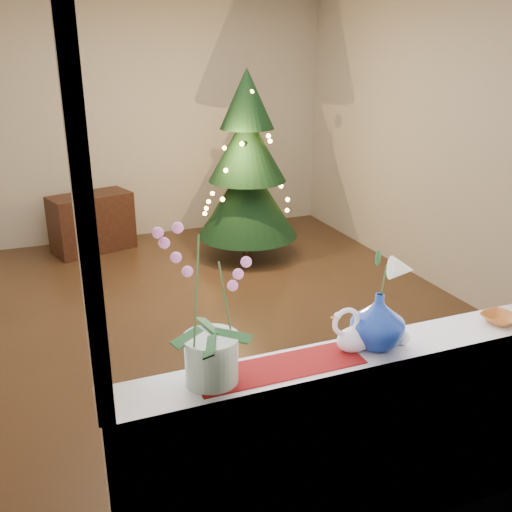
{
  "coord_description": "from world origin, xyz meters",
  "views": [
    {
      "loc": [
        -1.21,
        -4.2,
        2.13
      ],
      "look_at": [
        -0.1,
        -1.4,
        1.04
      ],
      "focal_mm": 40.0,
      "sensor_mm": 36.0,
      "label": 1
    }
  ],
  "objects": [
    {
      "name": "ground",
      "position": [
        0.0,
        0.0,
        0.0
      ],
      "size": [
        5.0,
        5.0,
        0.0
      ],
      "primitive_type": "plane",
      "color": "#3D2819",
      "rests_on": "ground"
    },
    {
      "name": "wall_back",
      "position": [
        0.0,
        2.5,
        1.35
      ],
      "size": [
        4.5,
        0.1,
        2.7
      ],
      "primitive_type": "cube",
      "color": "beige",
      "rests_on": "ground"
    },
    {
      "name": "wall_front",
      "position": [
        0.0,
        -2.5,
        1.35
      ],
      "size": [
        4.5,
        0.1,
        2.7
      ],
      "primitive_type": "cube",
      "color": "beige",
      "rests_on": "ground"
    },
    {
      "name": "wall_right",
      "position": [
        2.25,
        0.0,
        1.35
      ],
      "size": [
        0.1,
        5.0,
        2.7
      ],
      "primitive_type": "cube",
      "color": "beige",
      "rests_on": "ground"
    },
    {
      "name": "window_apron",
      "position": [
        0.0,
        -2.46,
        0.44
      ],
      "size": [
        2.2,
        0.08,
        0.88
      ],
      "primitive_type": "cube",
      "color": "white",
      "rests_on": "ground"
    },
    {
      "name": "windowsill",
      "position": [
        0.0,
        -2.37,
        0.9
      ],
      "size": [
        2.2,
        0.26,
        0.04
      ],
      "primitive_type": "cube",
      "color": "white",
      "rests_on": "window_apron"
    },
    {
      "name": "window_frame",
      "position": [
        0.0,
        -2.47,
        1.7
      ],
      "size": [
        2.22,
        0.06,
        1.6
      ],
      "primitive_type": null,
      "color": "white",
      "rests_on": "windowsill"
    },
    {
      "name": "runner",
      "position": [
        -0.38,
        -2.37,
        0.92
      ],
      "size": [
        0.7,
        0.2,
        0.01
      ],
      "primitive_type": "cube",
      "color": "maroon",
      "rests_on": "windowsill"
    },
    {
      "name": "orchid_pot",
      "position": [
        -0.66,
        -2.37,
        1.24
      ],
      "size": [
        0.27,
        0.27,
        0.65
      ],
      "primitive_type": null,
      "rotation": [
        0.0,
        0.0,
        -0.24
      ],
      "color": "silver",
      "rests_on": "windowsill"
    },
    {
      "name": "swan",
      "position": [
        -0.03,
        -2.36,
        1.02
      ],
      "size": [
        0.24,
        0.14,
        0.2
      ],
      "primitive_type": null,
      "rotation": [
        0.0,
        0.0,
        0.15
      ],
      "color": "white",
      "rests_on": "windowsill"
    },
    {
      "name": "blue_vase",
      "position": [
        0.08,
        -2.36,
        1.06
      ],
      "size": [
        0.31,
        0.31,
        0.28
      ],
      "primitive_type": "imported",
      "rotation": [
        0.0,
        0.0,
        -0.19
      ],
      "color": "navy",
      "rests_on": "windowsill"
    },
    {
      "name": "lily",
      "position": [
        0.08,
        -2.36,
        1.31
      ],
      "size": [
        0.16,
        0.09,
        0.21
      ],
      "primitive_type": null,
      "color": "silver",
      "rests_on": "blue_vase"
    },
    {
      "name": "paperweight",
      "position": [
        0.19,
        -2.39,
        0.95
      ],
      "size": [
        0.09,
        0.09,
        0.07
      ],
      "primitive_type": "sphere",
      "rotation": [
        0.0,
        0.0,
        0.28
      ],
      "color": "silver",
      "rests_on": "windowsill"
    },
    {
      "name": "amber_dish",
      "position": [
        0.75,
        -2.38,
        0.94
      ],
      "size": [
        0.16,
        0.16,
        0.03
      ],
      "primitive_type": "imported",
      "rotation": [
        0.0,
        0.0,
        0.21
      ],
      "color": "#A85A22",
      "rests_on": "windowsill"
    },
    {
      "name": "xmas_tree",
      "position": [
        0.89,
        1.33,
        0.98
      ],
      "size": [
        1.41,
        1.41,
        1.97
      ],
      "primitive_type": null,
      "rotation": [
        0.0,
        0.0,
        -0.4
      ],
      "color": "#12311A",
      "rests_on": "ground"
    },
    {
      "name": "side_table",
      "position": [
        -0.67,
        2.11,
        0.32
      ],
      "size": [
        0.94,
        0.66,
        0.64
      ],
      "primitive_type": "cube",
      "rotation": [
        0.0,
        0.0,
        0.3
      ],
      "color": "black",
      "rests_on": "ground"
    }
  ]
}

